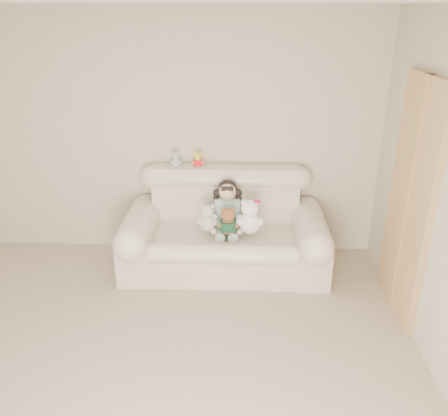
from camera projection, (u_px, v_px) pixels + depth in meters
The scene contains 9 objects.
wall_back at pixel (169, 137), 4.93m from camera, with size 4.50×4.50×0.00m, color beige.
sofa at pixel (224, 225), 4.76m from camera, with size 2.10×0.95×1.03m, color #FFE9CD, non-canonical shape.
door_panel at pixel (410, 202), 3.94m from camera, with size 0.06×0.90×2.10m, color #A86D48.
seated_child at pixel (227, 206), 4.76m from camera, with size 0.33×0.41×0.56m, color #36765D, non-canonical shape.
brown_teddy at pixel (228, 218), 4.55m from camera, with size 0.21×0.17×0.33m, color brown, non-canonical shape.
white_cat at pixel (250, 213), 4.55m from camera, with size 0.28×0.21×0.43m, color white, non-canonical shape.
cream_teddy at pixel (207, 215), 4.62m from camera, with size 0.21×0.16×0.33m, color beige, non-canonical shape.
yellow_mini_bear at pixel (198, 158), 4.88m from camera, with size 0.13×0.10×0.20m, color yellow, non-canonical shape.
grey_mini_plush at pixel (176, 158), 4.89m from camera, with size 0.13×0.10×0.20m, color #B5B6BD, non-canonical shape.
Camera 1 is at (0.78, -2.30, 2.56)m, focal length 37.24 mm.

